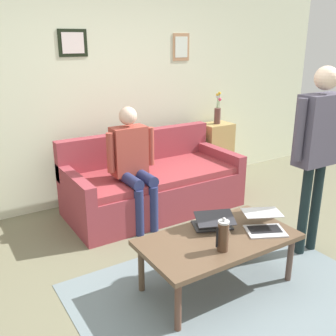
# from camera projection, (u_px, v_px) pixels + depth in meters

# --- Properties ---
(ground_plane) EXTENTS (7.68, 7.68, 0.00)m
(ground_plane) POSITION_uv_depth(u_px,v_px,m) (212.00, 278.00, 3.30)
(ground_plane) COLOR #6E6B53
(area_rug) EXTENTS (2.32, 1.63, 0.01)m
(area_rug) POSITION_uv_depth(u_px,v_px,m) (224.00, 291.00, 3.13)
(area_rug) COLOR slate
(area_rug) RESTS_ON ground_plane
(back_wall) EXTENTS (7.04, 0.11, 2.70)m
(back_wall) POSITION_uv_depth(u_px,v_px,m) (102.00, 90.00, 4.64)
(back_wall) COLOR beige
(back_wall) RESTS_ON ground_plane
(couch) EXTENTS (2.01, 0.94, 0.88)m
(couch) POSITION_uv_depth(u_px,v_px,m) (152.00, 185.00, 4.57)
(couch) COLOR #8F353F
(couch) RESTS_ON ground_plane
(coffee_table) EXTENTS (1.26, 0.67, 0.45)m
(coffee_table) POSITION_uv_depth(u_px,v_px,m) (218.00, 242.00, 3.09)
(coffee_table) COLOR brown
(coffee_table) RESTS_ON ground_plane
(laptop_left) EXTENTS (0.40, 0.37, 0.14)m
(laptop_left) POSITION_uv_depth(u_px,v_px,m) (213.00, 223.00, 3.22)
(laptop_left) COLOR #28282D
(laptop_left) RESTS_ON coffee_table
(laptop_center) EXTENTS (0.43, 0.44, 0.13)m
(laptop_center) POSITION_uv_depth(u_px,v_px,m) (264.00, 224.00, 3.18)
(laptop_center) COLOR silver
(laptop_center) RESTS_ON coffee_table
(french_press) EXTENTS (0.11, 0.09, 0.27)m
(french_press) POSITION_uv_depth(u_px,v_px,m) (223.00, 236.00, 2.84)
(french_press) COLOR #4C3323
(french_press) RESTS_ON coffee_table
(side_shelf) EXTENTS (0.42, 0.32, 0.82)m
(side_shelf) POSITION_uv_depth(u_px,v_px,m) (216.00, 152.00, 5.51)
(side_shelf) COLOR tan
(side_shelf) RESTS_ON ground_plane
(flower_vase) EXTENTS (0.10, 0.09, 0.44)m
(flower_vase) POSITION_uv_depth(u_px,v_px,m) (218.00, 113.00, 5.34)
(flower_vase) COLOR brown
(flower_vase) RESTS_ON side_shelf
(person_standing) EXTENTS (0.60, 0.20, 1.73)m
(person_standing) POSITION_uv_depth(u_px,v_px,m) (319.00, 139.00, 3.39)
(person_standing) COLOR black
(person_standing) RESTS_ON ground_plane
(person_seated) EXTENTS (0.55, 0.51, 1.28)m
(person_seated) POSITION_uv_depth(u_px,v_px,m) (133.00, 160.00, 4.07)
(person_seated) COLOR navy
(person_seated) RESTS_ON ground_plane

